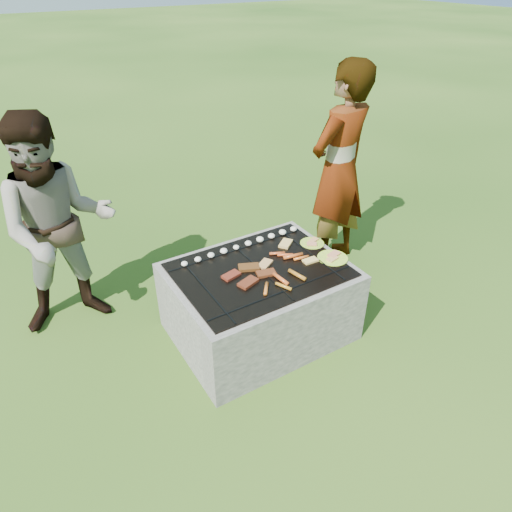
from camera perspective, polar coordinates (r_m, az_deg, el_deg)
The scene contains 10 objects.
lawn at distance 3.76m, azimuth 0.40°, elevation -9.33°, with size 60.00×60.00×0.00m, color #1F4210.
fire_pit at distance 3.58m, azimuth 0.42°, elevation -5.99°, with size 1.30×1.00×0.62m.
mushrooms at distance 3.65m, azimuth -1.19°, elevation 1.54°, with size 1.05×0.06×0.04m.
pork_slabs at distance 3.31m, azimuth -0.88°, elevation -2.28°, with size 0.38×0.29×0.02m.
sausages at distance 3.36m, azimuth 3.85°, elevation -1.66°, with size 0.55×0.48×0.03m.
bread_on_grate at distance 3.54m, azimuth 3.57°, elevation 0.21°, with size 0.45×0.41×0.02m.
plate_far at distance 3.72m, azimuth 7.03°, elevation 1.59°, with size 0.22×0.22×0.03m.
plate_near at distance 3.56m, azimuth 9.56°, elevation -0.24°, with size 0.27×0.27×0.03m.
cook at distance 4.26m, azimuth 10.33°, elevation 10.59°, with size 0.69×0.45×1.90m, color #A19786.
bystander at distance 3.70m, azimuth -23.38°, elevation 3.25°, with size 0.84×0.65×1.73m, color #AA9E8D.
Camera 1 is at (-1.48, -2.36, 2.53)m, focal length 32.00 mm.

